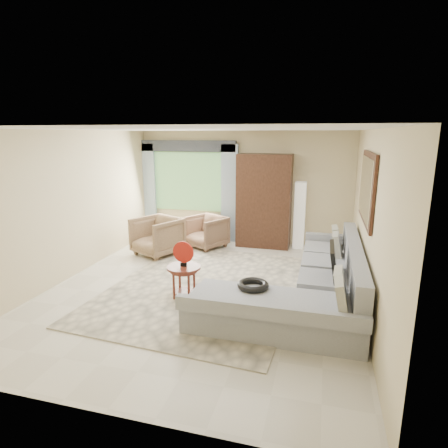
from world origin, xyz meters
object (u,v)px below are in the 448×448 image
(tv_screen, at_px, (334,262))
(floor_lamp, at_px, (300,215))
(armoire, at_px, (264,201))
(potted_plant, at_px, (151,231))
(sectional_sofa, at_px, (313,288))
(coffee_table, at_px, (184,281))
(armchair_left, at_px, (157,236))
(armchair_right, at_px, (206,232))

(tv_screen, distance_m, floor_lamp, 3.04)
(armoire, xyz_separation_m, floor_lamp, (0.80, 0.06, -0.30))
(tv_screen, height_order, floor_lamp, floor_lamp)
(tv_screen, distance_m, potted_plant, 4.85)
(sectional_sofa, xyz_separation_m, tv_screen, (0.27, 0.00, 0.44))
(coffee_table, bearing_deg, potted_plant, 124.53)
(coffee_table, distance_m, floor_lamp, 3.59)
(armchair_left, distance_m, armchair_right, 1.15)
(armchair_left, bearing_deg, tv_screen, 1.02)
(armoire, bearing_deg, armchair_left, -149.22)
(tv_screen, relative_size, potted_plant, 1.42)
(armchair_left, relative_size, potted_plant, 1.70)
(floor_lamp, bearing_deg, coffee_table, -115.58)
(sectional_sofa, height_order, floor_lamp, floor_lamp)
(tv_screen, relative_size, armchair_right, 0.93)
(coffee_table, xyz_separation_m, armchair_left, (-1.35, 1.91, 0.13))
(armchair_right, bearing_deg, tv_screen, -12.07)
(tv_screen, relative_size, floor_lamp, 0.49)
(coffee_table, height_order, armchair_right, armchair_right)
(armchair_right, bearing_deg, floor_lamp, 43.99)
(armchair_left, bearing_deg, armchair_right, 68.23)
(potted_plant, relative_size, floor_lamp, 0.35)
(floor_lamp, bearing_deg, potted_plant, -172.34)
(armchair_right, bearing_deg, sectional_sofa, -15.04)
(sectional_sofa, height_order, coffee_table, sectional_sofa)
(armchair_right, bearing_deg, armchair_left, -108.07)
(tv_screen, height_order, armoire, armoire)
(sectional_sofa, distance_m, armoire, 3.24)
(sectional_sofa, bearing_deg, potted_plant, 147.14)
(coffee_table, relative_size, floor_lamp, 0.35)
(tv_screen, bearing_deg, floor_lamp, 103.33)
(floor_lamp, bearing_deg, armoire, -175.71)
(armchair_left, height_order, armchair_right, armchair_left)
(armchair_left, bearing_deg, coffee_table, -29.09)
(tv_screen, bearing_deg, coffee_table, -173.38)
(armchair_right, xyz_separation_m, armoire, (1.24, 0.47, 0.69))
(coffee_table, bearing_deg, armoire, 76.83)
(tv_screen, xyz_separation_m, coffee_table, (-2.24, -0.26, -0.44))
(armoire, bearing_deg, tv_screen, -62.60)
(sectional_sofa, relative_size, armchair_left, 3.89)
(armoire, bearing_deg, potted_plant, -171.33)
(armoire, height_order, floor_lamp, armoire)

